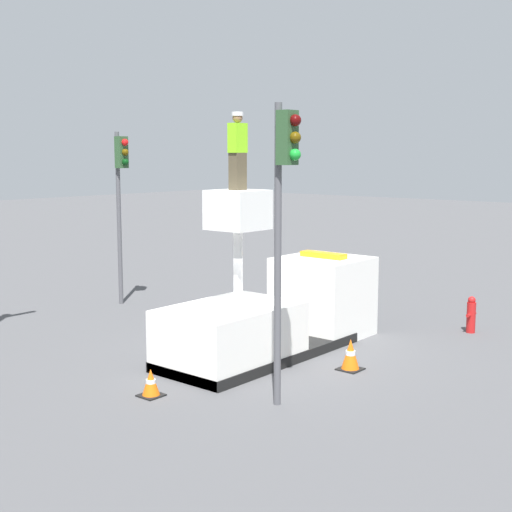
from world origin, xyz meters
The scene contains 8 objects.
ground_plane centered at (0.00, 0.00, 0.00)m, with size 120.00×120.00×0.00m, color #4C4C4F.
bucket_truck centered at (0.63, 0.00, 0.94)m, with size 6.42×2.22×4.06m.
worker centered at (-0.78, 0.00, 4.94)m, with size 0.40×0.26×1.75m.
traffic_light_pole centered at (-2.38, -2.57, 4.10)m, with size 0.34×0.57×5.82m.
traffic_light_across centered at (1.82, 7.32, 3.95)m, with size 0.34×0.57×5.59m.
fire_hydrant centered at (5.53, -2.97, 0.50)m, with size 0.48×0.24×1.02m.
traffic_cone_rear centered at (-3.66, -0.18, 0.27)m, with size 0.46×0.46×0.57m.
traffic_cone_curbside centered at (0.47, -2.30, 0.34)m, with size 0.51×0.51×0.72m.
Camera 1 is at (-12.93, -10.77, 4.85)m, focal length 50.00 mm.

